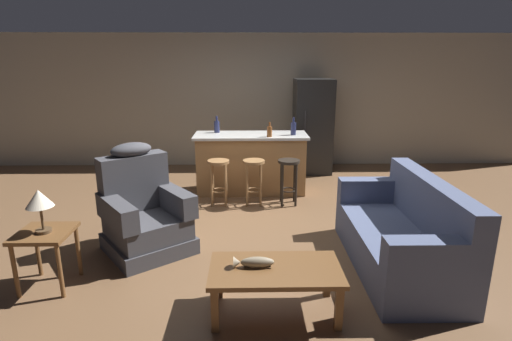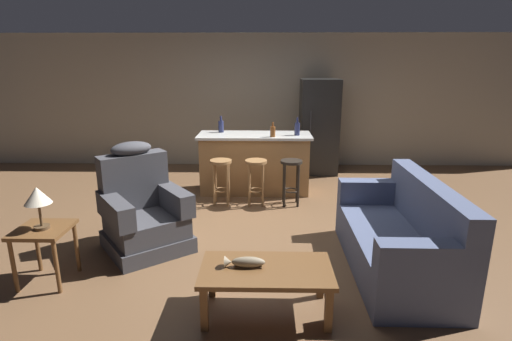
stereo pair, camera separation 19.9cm
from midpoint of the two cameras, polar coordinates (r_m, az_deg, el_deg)
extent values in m
plane|color=brown|center=(5.35, -1.67, -7.49)|extent=(12.00, 12.00, 0.00)
cube|color=#A89E89|center=(8.09, -1.57, 9.87)|extent=(12.00, 0.05, 2.60)
cube|color=brown|center=(3.42, 1.08, -14.03)|extent=(1.10, 0.60, 0.04)
cube|color=brown|center=(3.35, -7.68, -19.15)|extent=(0.06, 0.06, 0.38)
cube|color=brown|center=(3.38, 10.03, -18.85)|extent=(0.06, 0.06, 0.38)
cube|color=brown|center=(3.75, -6.85, -15.00)|extent=(0.06, 0.06, 0.38)
cube|color=brown|center=(3.78, 8.61, -14.78)|extent=(0.06, 0.06, 0.38)
cube|color=#4C3823|center=(3.42, -1.51, -13.54)|extent=(0.22, 0.07, 0.01)
ellipsoid|color=gray|center=(3.40, -1.51, -12.97)|extent=(0.28, 0.09, 0.09)
cone|color=gray|center=(3.41, -4.45, -12.96)|extent=(0.06, 0.10, 0.10)
cube|color=#4C5675|center=(4.47, 17.89, -11.70)|extent=(0.86, 1.91, 0.20)
cube|color=#4C5675|center=(4.38, 18.12, -9.25)|extent=(0.86, 1.91, 0.22)
cube|color=#4C5675|center=(4.36, 22.52, -4.56)|extent=(0.22, 1.90, 0.52)
cube|color=#4C5675|center=(3.56, 22.80, -11.15)|extent=(0.84, 0.21, 0.28)
cube|color=#4C5675|center=(5.05, 15.35, -2.69)|extent=(0.84, 0.21, 0.28)
cube|color=#3D3D42|center=(4.76, -16.24, -9.96)|extent=(1.18, 1.18, 0.18)
cube|color=#3D3D42|center=(4.68, -16.43, -7.64)|extent=(1.08, 1.09, 0.24)
cube|color=#3D3D42|center=(4.80, -18.18, -1.61)|extent=(0.75, 0.65, 0.64)
ellipsoid|color=#3D3D42|center=(4.71, -18.56, 2.82)|extent=(0.53, 0.49, 0.16)
cube|color=#3D3D42|center=(4.69, -12.83, -4.04)|extent=(0.62, 0.75, 0.26)
cube|color=#3D3D42|center=(4.47, -20.50, -5.63)|extent=(0.62, 0.75, 0.26)
cube|color=brown|center=(4.26, -29.22, -7.84)|extent=(0.48, 0.48, 0.04)
cylinder|color=brown|center=(4.31, -32.36, -12.13)|extent=(0.04, 0.04, 0.52)
cylinder|color=brown|center=(4.12, -27.48, -12.66)|extent=(0.04, 0.04, 0.52)
cylinder|color=brown|center=(4.62, -29.84, -9.96)|extent=(0.04, 0.04, 0.52)
cylinder|color=brown|center=(4.44, -25.24, -10.33)|extent=(0.04, 0.04, 0.52)
cylinder|color=#4C3823|center=(4.23, -29.26, -7.53)|extent=(0.14, 0.14, 0.03)
cylinder|color=#4C3823|center=(4.19, -29.48, -5.94)|extent=(0.02, 0.02, 0.22)
cone|color=beige|center=(4.13, -29.83, -3.48)|extent=(0.24, 0.24, 0.16)
cube|color=#9E7042|center=(6.48, -1.61, 0.89)|extent=(1.71, 0.63, 0.91)
cube|color=silver|center=(6.38, -1.64, 5.02)|extent=(1.80, 0.70, 0.04)
cylinder|color=olive|center=(5.85, -6.38, 1.25)|extent=(0.32, 0.32, 0.04)
torus|color=olive|center=(5.97, -6.25, -2.85)|extent=(0.23, 0.23, 0.02)
cylinder|color=olive|center=(5.85, -7.34, -2.22)|extent=(0.04, 0.04, 0.64)
cylinder|color=olive|center=(5.83, -5.38, -2.22)|extent=(0.04, 0.04, 0.64)
cylinder|color=olive|center=(6.04, -7.14, -1.65)|extent=(0.04, 0.04, 0.64)
cylinder|color=olive|center=(6.03, -5.25, -1.64)|extent=(0.04, 0.04, 0.64)
cylinder|color=olive|center=(5.82, -1.31, 1.29)|extent=(0.32, 0.32, 0.04)
torus|color=olive|center=(5.94, -1.28, -2.83)|extent=(0.23, 0.23, 0.02)
cylinder|color=olive|center=(5.82, -2.27, -2.21)|extent=(0.04, 0.04, 0.64)
cylinder|color=olive|center=(5.82, -0.30, -2.20)|extent=(0.04, 0.04, 0.64)
cylinder|color=olive|center=(6.01, -2.24, -1.63)|extent=(0.04, 0.04, 0.64)
cylinder|color=olive|center=(6.01, -0.33, -1.62)|extent=(0.04, 0.04, 0.64)
cylinder|color=black|center=(5.84, 3.77, 1.31)|extent=(0.32, 0.32, 0.04)
torus|color=black|center=(5.97, 3.69, -2.79)|extent=(0.23, 0.23, 0.02)
cylinder|color=black|center=(5.83, 2.81, -2.18)|extent=(0.04, 0.04, 0.64)
cylinder|color=black|center=(5.85, 4.77, -2.16)|extent=(0.04, 0.04, 0.64)
cylinder|color=black|center=(6.02, 2.68, -1.60)|extent=(0.04, 0.04, 0.64)
cylinder|color=black|center=(6.04, 4.58, -1.59)|extent=(0.04, 0.04, 0.64)
cube|color=black|center=(7.65, 7.34, 6.27)|extent=(0.70, 0.66, 1.76)
cylinder|color=#333338|center=(7.27, 6.25, 6.53)|extent=(0.02, 0.02, 0.50)
cylinder|color=#23284C|center=(6.32, 4.46, 5.96)|extent=(0.08, 0.08, 0.19)
cylinder|color=#23284C|center=(6.30, 4.49, 7.21)|extent=(0.03, 0.03, 0.08)
cylinder|color=brown|center=(6.15, 1.01, 5.57)|extent=(0.08, 0.08, 0.16)
cylinder|color=brown|center=(6.13, 1.01, 6.61)|extent=(0.03, 0.03, 0.07)
cylinder|color=#23284C|center=(6.56, -6.49, 6.22)|extent=(0.09, 0.09, 0.19)
cylinder|color=#23284C|center=(6.54, -6.52, 7.38)|extent=(0.03, 0.03, 0.08)
camera|label=1|loc=(0.10, -91.14, -0.31)|focal=28.00mm
camera|label=2|loc=(0.10, 88.86, 0.31)|focal=28.00mm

